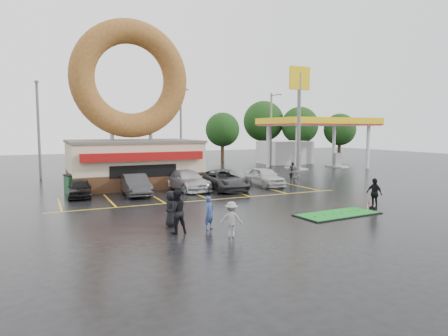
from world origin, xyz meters
name	(u,v)px	position (x,y,z in m)	size (l,w,h in m)	color
ground	(233,209)	(0.00, 0.00, 0.00)	(120.00, 120.00, 0.00)	black
donut_shop	(132,131)	(-3.00, 12.97, 4.46)	(10.20, 8.70, 13.50)	#472B19
gas_station	(303,136)	(20.00, 20.94, 3.70)	(12.30, 13.65, 5.90)	silver
shell_sign	(299,100)	(13.00, 12.00, 7.38)	(2.20, 0.36, 10.60)	slate
streetlight_left	(38,127)	(-10.00, 19.92, 4.78)	(0.40, 2.21, 9.00)	slate
streetlight_mid	(181,128)	(4.00, 20.92, 4.78)	(0.40, 2.21, 9.00)	slate
streetlight_right	(271,128)	(16.00, 21.92, 4.78)	(0.40, 2.21, 9.00)	slate
tree_far_a	(300,125)	(26.00, 30.00, 5.18)	(5.60, 5.60, 8.00)	#332114
tree_far_b	(340,130)	(32.00, 28.00, 4.53)	(4.90, 4.90, 7.00)	#332114
tree_far_c	(264,121)	(22.00, 34.00, 5.84)	(6.30, 6.30, 9.00)	#332114
tree_far_d	(222,130)	(14.00, 32.00, 4.53)	(4.90, 4.90, 7.00)	#332114
car_black	(80,188)	(-7.61, 8.00, 0.61)	(1.45, 3.60, 1.23)	black
car_dgrey	(135,185)	(-4.01, 7.36, 0.74)	(1.57, 4.50, 1.48)	#2A2A2C
car_silver	(187,180)	(0.02, 8.00, 0.76)	(2.12, 5.22, 1.51)	#B9B9BE
car_grey	(224,180)	(2.63, 6.94, 0.76)	(2.51, 5.44, 1.51)	#2C2C2E
car_white	(264,177)	(6.52, 7.49, 0.76)	(1.80, 4.47, 1.52)	silver
person_blue	(209,213)	(-3.02, -3.68, 0.77)	(0.56, 0.37, 1.55)	navy
person_blackjkt	(176,212)	(-4.62, -3.71, 0.98)	(0.95, 0.74, 1.95)	black
person_hoodie	(231,219)	(-2.67, -5.27, 0.77)	(0.99, 0.57, 1.53)	gray
person_bystander	(171,209)	(-4.45, -2.38, 0.85)	(0.83, 0.54, 1.71)	black
person_cameraman	(374,193)	(7.52, -3.25, 0.89)	(1.05, 0.44, 1.79)	black
person_walker_near	(295,174)	(9.63, 7.68, 0.79)	(1.46, 0.46, 1.57)	gray
person_walker_far	(292,172)	(10.21, 8.90, 0.85)	(0.62, 0.41, 1.70)	black
dumpster	(79,184)	(-7.50, 9.98, 0.65)	(1.80, 1.20, 1.30)	#1B4728
putting_green	(338,214)	(4.49, -3.69, 0.04)	(4.84, 2.38, 0.59)	black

